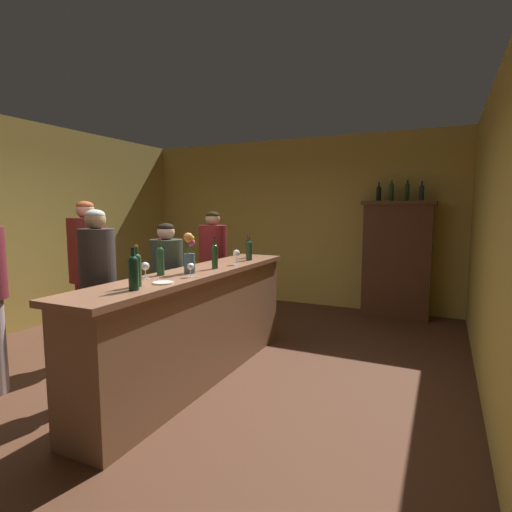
% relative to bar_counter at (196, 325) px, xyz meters
% --- Properties ---
extents(floor, '(9.35, 9.35, 0.00)m').
position_rel_bar_counter_xyz_m(floor, '(-0.29, -0.09, -0.54)').
color(floor, '#563321').
rests_on(floor, ground).
extents(wall_back, '(5.71, 0.12, 2.87)m').
position_rel_bar_counter_xyz_m(wall_back, '(-0.29, 3.56, 0.90)').
color(wall_back, tan).
rests_on(wall_back, ground).
extents(bar_counter, '(0.56, 3.02, 1.07)m').
position_rel_bar_counter_xyz_m(bar_counter, '(0.00, 0.00, 0.00)').
color(bar_counter, '#8A6044').
rests_on(bar_counter, ground).
extents(display_cabinet, '(1.06, 0.44, 1.79)m').
position_rel_bar_counter_xyz_m(display_cabinet, '(1.51, 3.25, 0.39)').
color(display_cabinet, '#52301C').
rests_on(display_cabinet, ground).
extents(wine_bottle_chardonnay, '(0.07, 0.07, 0.28)m').
position_rel_bar_counter_xyz_m(wine_bottle_chardonnay, '(-0.01, 1.17, 0.66)').
color(wine_bottle_chardonnay, black).
rests_on(wine_bottle_chardonnay, bar_counter).
extents(wine_bottle_syrah, '(0.07, 0.07, 0.32)m').
position_rel_bar_counter_xyz_m(wine_bottle_syrah, '(0.11, -0.96, 0.67)').
color(wine_bottle_syrah, '#133321').
rests_on(wine_bottle_syrah, bar_counter).
extents(wine_bottle_malbec, '(0.06, 0.06, 0.32)m').
position_rel_bar_counter_xyz_m(wine_bottle_malbec, '(0.09, 0.21, 0.67)').
color(wine_bottle_malbec, '#1D3B1B').
rests_on(wine_bottle_malbec, bar_counter).
extents(wine_bottle_rose, '(0.07, 0.07, 0.33)m').
position_rel_bar_counter_xyz_m(wine_bottle_rose, '(-0.14, -0.35, 0.68)').
color(wine_bottle_rose, '#21482B').
rests_on(wine_bottle_rose, bar_counter).
extents(wine_bottle_pinot, '(0.06, 0.06, 0.32)m').
position_rel_bar_counter_xyz_m(wine_bottle_pinot, '(0.04, -0.84, 0.68)').
color(wine_bottle_pinot, '#2F5230').
rests_on(wine_bottle_pinot, bar_counter).
extents(wine_bottle_merlot, '(0.07, 0.07, 0.29)m').
position_rel_bar_counter_xyz_m(wine_bottle_merlot, '(0.11, 0.95, 0.66)').
color(wine_bottle_merlot, '#1D3524').
rests_on(wine_bottle_merlot, bar_counter).
extents(wine_glass_front, '(0.06, 0.06, 0.12)m').
position_rel_bar_counter_xyz_m(wine_glass_front, '(0.16, -0.31, 0.62)').
color(wine_glass_front, white).
rests_on(wine_glass_front, bar_counter).
extents(wine_glass_mid, '(0.07, 0.07, 0.14)m').
position_rel_bar_counter_xyz_m(wine_glass_mid, '(-0.15, -0.54, 0.63)').
color(wine_glass_mid, white).
rests_on(wine_glass_mid, bar_counter).
extents(wine_glass_rear, '(0.07, 0.07, 0.16)m').
position_rel_bar_counter_xyz_m(wine_glass_rear, '(0.15, 0.55, 0.65)').
color(wine_glass_rear, white).
rests_on(wine_glass_rear, bar_counter).
extents(flower_arrangement, '(0.11, 0.12, 0.38)m').
position_rel_bar_counter_xyz_m(flower_arrangement, '(0.03, -0.13, 0.72)').
color(flower_arrangement, '#3D5866').
rests_on(flower_arrangement, bar_counter).
extents(cheese_plate, '(0.17, 0.17, 0.01)m').
position_rel_bar_counter_xyz_m(cheese_plate, '(0.13, -0.66, 0.54)').
color(cheese_plate, white).
rests_on(cheese_plate, bar_counter).
extents(display_bottle_left, '(0.07, 0.07, 0.31)m').
position_rel_bar_counter_xyz_m(display_bottle_left, '(1.20, 3.25, 1.38)').
color(display_bottle_left, black).
rests_on(display_bottle_left, display_cabinet).
extents(display_bottle_midleft, '(0.08, 0.08, 0.33)m').
position_rel_bar_counter_xyz_m(display_bottle_midleft, '(1.39, 3.25, 1.40)').
color(display_bottle_midleft, '#23452B').
rests_on(display_bottle_midleft, display_cabinet).
extents(display_bottle_center, '(0.06, 0.06, 0.32)m').
position_rel_bar_counter_xyz_m(display_bottle_center, '(1.61, 3.25, 1.39)').
color(display_bottle_center, '#1B341F').
rests_on(display_bottle_center, display_cabinet).
extents(display_bottle_midright, '(0.07, 0.07, 0.29)m').
position_rel_bar_counter_xyz_m(display_bottle_midright, '(1.81, 3.25, 1.38)').
color(display_bottle_midright, '#1F2A39').
rests_on(display_bottle_midright, display_cabinet).
extents(patron_redhead, '(0.31, 0.31, 1.66)m').
position_rel_bar_counter_xyz_m(patron_redhead, '(-0.58, -0.65, 0.38)').
color(patron_redhead, '#436248').
rests_on(patron_redhead, ground).
extents(patron_near_entrance, '(0.38, 0.38, 1.63)m').
position_rel_bar_counter_xyz_m(patron_near_entrance, '(-0.70, 1.48, 0.35)').
color(patron_near_entrance, '#25284A').
rests_on(patron_near_entrance, ground).
extents(patron_by_cabinet, '(0.39, 0.39, 1.75)m').
position_rel_bar_counter_xyz_m(patron_by_cabinet, '(-1.36, -0.05, 0.41)').
color(patron_by_cabinet, maroon).
rests_on(patron_by_cabinet, ground).
extents(patron_tall, '(0.35, 0.35, 1.52)m').
position_rel_bar_counter_xyz_m(patron_tall, '(-0.58, 0.31, 0.29)').
color(patron_tall, '#1A3147').
rests_on(patron_tall, ground).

